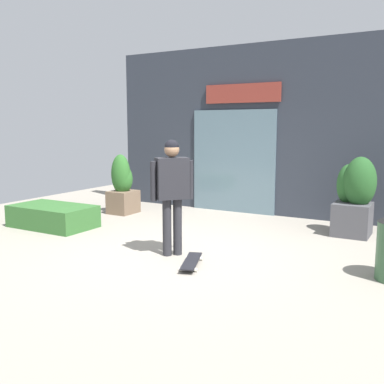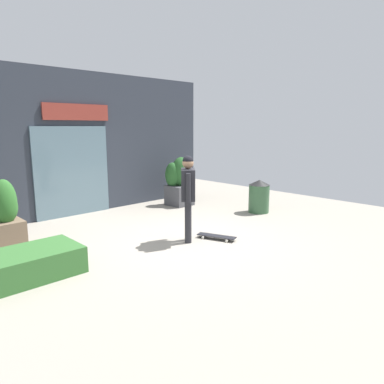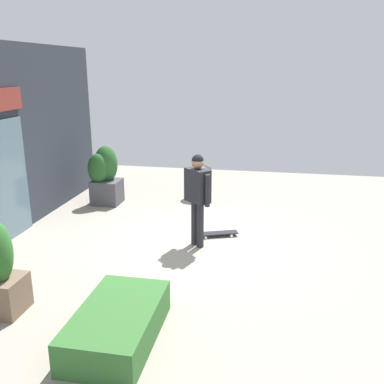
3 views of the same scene
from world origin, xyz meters
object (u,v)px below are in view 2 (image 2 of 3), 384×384
(trash_bin, at_px, (259,196))
(skateboard, at_px, (216,236))
(planter_box_left, at_px, (179,181))
(planter_box_right, at_px, (6,215))
(skateboarder, at_px, (188,189))

(trash_bin, bearing_deg, skateboard, -163.06)
(planter_box_left, distance_m, planter_box_right, 4.76)
(skateboard, height_order, trash_bin, trash_bin)
(skateboarder, bearing_deg, planter_box_left, 93.36)
(trash_bin, bearing_deg, planter_box_right, 163.22)
(planter_box_right, xyz_separation_m, trash_bin, (5.65, -1.70, -0.17))
(planter_box_right, bearing_deg, trash_bin, -16.78)
(planter_box_left, bearing_deg, trash_bin, -67.12)
(skateboard, bearing_deg, skateboarder, -142.11)
(trash_bin, bearing_deg, planter_box_left, 112.88)
(skateboarder, bearing_deg, planter_box_right, -177.05)
(skateboarder, distance_m, trash_bin, 3.09)
(skateboard, xyz_separation_m, planter_box_left, (1.59, 2.91, 0.62))
(skateboard, bearing_deg, trash_bin, 86.34)
(planter_box_left, relative_size, planter_box_right, 1.07)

